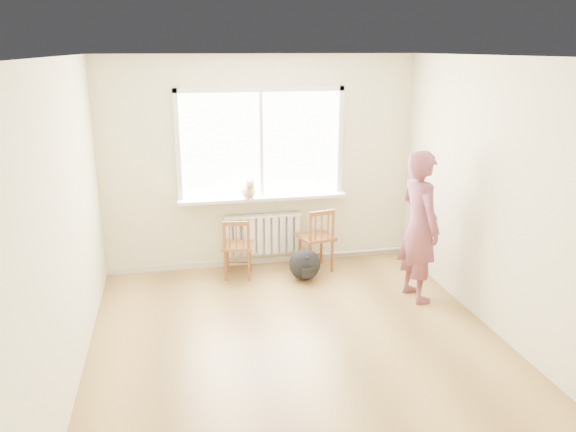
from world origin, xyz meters
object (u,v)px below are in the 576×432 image
chair_right (318,240)px  backpack (305,265)px  cat (248,190)px  chair_left (237,248)px  person (419,226)px

chair_right → backpack: (-0.23, -0.25, -0.23)m
chair_right → cat: size_ratio=1.93×
chair_left → backpack: chair_left is taller
chair_left → person: person is taller
person → chair_left: bearing=55.2°
chair_left → cat: cat is taller
chair_right → backpack: size_ratio=2.14×
chair_left → person: size_ratio=0.45×
cat → person: bearing=-38.0°
cat → backpack: 1.17m
chair_left → chair_right: 1.03m
person → cat: size_ratio=3.97×
person → cat: 2.15m
person → backpack: 1.51m
chair_left → cat: bearing=-117.4°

